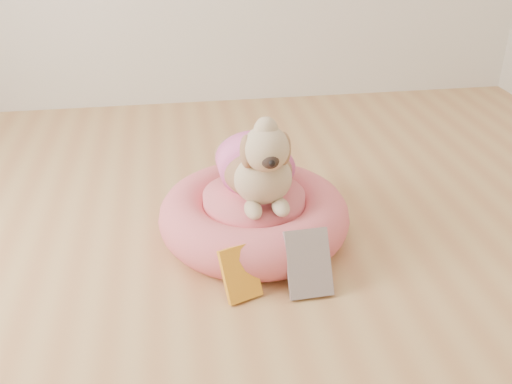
{
  "coord_description": "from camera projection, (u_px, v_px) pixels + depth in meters",
  "views": [
    {
      "loc": [
        -0.18,
        -1.16,
        1.21
      ],
      "look_at": [
        0.1,
        0.63,
        0.22
      ],
      "focal_mm": 40.0,
      "sensor_mm": 36.0,
      "label": 1
    }
  ],
  "objects": [
    {
      "name": "pet_bed",
      "position": [
        254.0,
        216.0,
        2.17
      ],
      "size": [
        0.72,
        0.72,
        0.19
      ],
      "color": "#E65A6E",
      "rests_on": "floor"
    },
    {
      "name": "book_white",
      "position": [
        309.0,
        263.0,
        1.88
      ],
      "size": [
        0.15,
        0.14,
        0.2
      ],
      "primitive_type": "cube",
      "rotation": [
        -0.55,
        0.0,
        0.05
      ],
      "color": "white",
      "rests_on": "floor"
    },
    {
      "name": "floor",
      "position": [
        256.0,
        368.0,
        1.61
      ],
      "size": [
        4.5,
        4.5,
        0.0
      ],
      "primitive_type": "plane",
      "color": "tan",
      "rests_on": "ground"
    },
    {
      "name": "dog",
      "position": [
        258.0,
        149.0,
        2.04
      ],
      "size": [
        0.36,
        0.5,
        0.36
      ],
      "primitive_type": null,
      "rotation": [
        0.0,
        0.0,
        0.04
      ],
      "color": "brown",
      "rests_on": "pet_bed"
    },
    {
      "name": "book_yellow",
      "position": [
        240.0,
        273.0,
        1.86
      ],
      "size": [
        0.15,
        0.14,
        0.17
      ],
      "primitive_type": "cube",
      "rotation": [
        -0.46,
        0.0,
        0.36
      ],
      "color": "yellow",
      "rests_on": "floor"
    }
  ]
}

